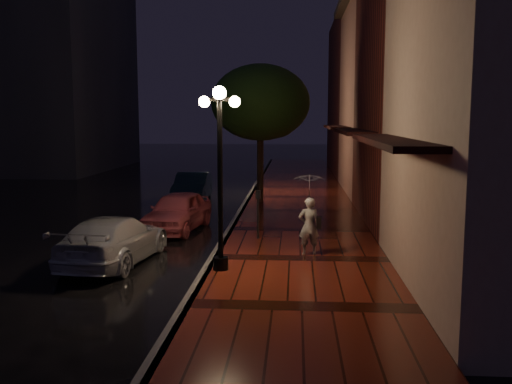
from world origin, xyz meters
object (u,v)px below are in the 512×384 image
at_px(parking_meter, 258,209).
at_px(pink_car, 177,211).
at_px(streetlamp_far, 259,141).
at_px(woman_with_umbrella, 309,202).
at_px(navy_car, 192,187).
at_px(streetlamp_near, 220,167).
at_px(silver_car, 114,240).
at_px(street_tree, 260,105).

bearing_deg(parking_meter, pink_car, 156.24).
relative_size(pink_car, parking_meter, 2.63).
height_order(streetlamp_far, woman_with_umbrella, streetlamp_far).
xyz_separation_m(streetlamp_far, navy_car, (-2.81, -2.32, -1.95)).
distance_m(pink_car, woman_with_umbrella, 5.68).
relative_size(streetlamp_far, parking_meter, 2.98).
distance_m(streetlamp_near, parking_meter, 3.93).
bearing_deg(parking_meter, silver_car, -135.45).
xyz_separation_m(pink_car, navy_car, (-0.67, 6.39, 0.00)).
bearing_deg(street_tree, streetlamp_near, -91.35).
xyz_separation_m(pink_car, silver_car, (-0.75, -4.34, -0.03)).
xyz_separation_m(streetlamp_near, navy_car, (-2.81, 11.68, -1.95)).
height_order(navy_car, silver_car, navy_car).
distance_m(navy_car, parking_meter, 8.85).
distance_m(pink_car, navy_car, 6.42).
bearing_deg(street_tree, parking_meter, -86.99).
distance_m(streetlamp_far, woman_with_umbrella, 12.57).
relative_size(streetlamp_far, street_tree, 0.74).
xyz_separation_m(streetlamp_near, parking_meter, (0.65, 3.54, -1.57)).
bearing_deg(parking_meter, street_tree, 101.28).
distance_m(streetlamp_near, pink_car, 6.03).
bearing_deg(streetlamp_near, parking_meter, 79.60).
height_order(streetlamp_near, pink_car, streetlamp_near).
bearing_deg(parking_meter, navy_car, 121.30).
relative_size(streetlamp_near, parking_meter, 2.98).
height_order(street_tree, silver_car, street_tree).
distance_m(silver_car, parking_meter, 4.41).
height_order(pink_car, navy_car, navy_car).
relative_size(navy_car, silver_car, 0.92).
xyz_separation_m(navy_car, parking_meter, (3.46, -8.14, 0.38)).
relative_size(streetlamp_far, navy_car, 1.09).
bearing_deg(streetlamp_near, navy_car, 103.52).
relative_size(silver_car, woman_with_umbrella, 2.01).
xyz_separation_m(streetlamp_far, woman_with_umbrella, (2.12, -12.35, -1.04)).
distance_m(streetlamp_far, pink_car, 9.18).
bearing_deg(pink_car, woman_with_umbrella, -32.91).
relative_size(street_tree, parking_meter, 4.00).
distance_m(street_tree, parking_meter, 8.12).
height_order(streetlamp_near, silver_car, streetlamp_near).
bearing_deg(pink_car, silver_car, -92.23).
height_order(streetlamp_near, streetlamp_far, same).
relative_size(street_tree, pink_car, 1.52).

